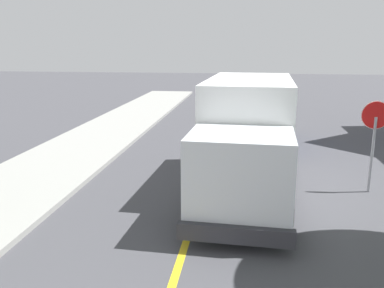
{
  "coord_description": "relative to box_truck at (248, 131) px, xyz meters",
  "views": [
    {
      "loc": [
        1.22,
        -1.81,
        4.17
      ],
      "look_at": [
        -0.31,
        9.49,
        1.4
      ],
      "focal_mm": 38.43,
      "sensor_mm": 36.0,
      "label": 1
    }
  ],
  "objects": [
    {
      "name": "parked_car_near",
      "position": [
        0.84,
        6.06,
        -0.97
      ],
      "size": [
        2.0,
        4.48,
        1.67
      ],
      "color": "#2D4793",
      "rests_on": "ground"
    },
    {
      "name": "box_truck",
      "position": [
        0.0,
        0.0,
        0.0
      ],
      "size": [
        2.75,
        7.29,
        3.2
      ],
      "color": "white",
      "rests_on": "ground"
    },
    {
      "name": "centre_line_yellow",
      "position": [
        -1.25,
        0.27,
        -1.76
      ],
      "size": [
        0.16,
        56.0,
        0.01
      ],
      "primitive_type": "cube",
      "color": "gold",
      "rests_on": "ground"
    },
    {
      "name": "parked_car_mid",
      "position": [
        0.45,
        11.7,
        -0.97
      ],
      "size": [
        1.8,
        4.4,
        1.67
      ],
      "color": "silver",
      "rests_on": "ground"
    },
    {
      "name": "stop_sign",
      "position": [
        3.54,
        0.35,
        0.09
      ],
      "size": [
        0.8,
        0.1,
        2.65
      ],
      "color": "gray",
      "rests_on": "ground"
    }
  ]
}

